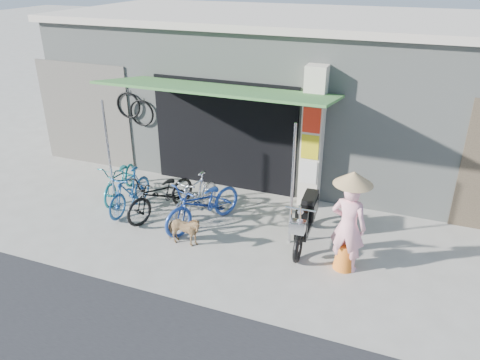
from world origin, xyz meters
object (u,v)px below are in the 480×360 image
at_px(nun, 349,223).
at_px(street_dog, 183,231).
at_px(bike_black, 161,194).
at_px(bike_teal, 120,179).
at_px(bike_navy, 204,204).
at_px(bike_silver, 196,196).
at_px(moped, 306,219).
at_px(bike_blue, 130,191).

bearing_deg(nun, street_dog, 15.72).
distance_m(bike_black, nun, 3.92).
distance_m(bike_teal, street_dog, 2.56).
xyz_separation_m(bike_black, street_dog, (0.95, -0.87, -0.16)).
relative_size(bike_black, nun, 0.98).
xyz_separation_m(bike_teal, bike_navy, (2.27, -0.48, 0.06)).
relative_size(bike_teal, bike_silver, 1.07).
bearing_deg(bike_silver, moped, 6.57).
relative_size(bike_blue, nun, 0.81).
distance_m(bike_blue, nun, 4.63).
bearing_deg(street_dog, moped, -68.42).
distance_m(bike_navy, moped, 2.03).
relative_size(bike_blue, bike_black, 0.83).
xyz_separation_m(bike_teal, bike_black, (1.27, -0.40, 0.04)).
bearing_deg(bike_navy, bike_silver, 160.47).
relative_size(bike_blue, street_dog, 2.00).
distance_m(bike_navy, street_dog, 0.81).
bearing_deg(bike_black, street_dog, -24.94).
relative_size(bike_teal, bike_blue, 1.10).
xyz_separation_m(bike_blue, nun, (4.59, -0.45, 0.46)).
bearing_deg(street_dog, nun, -86.25).
bearing_deg(moped, bike_navy, -177.69).
height_order(bike_teal, street_dog, bike_teal).
bearing_deg(bike_blue, nun, -4.41).
bearing_deg(bike_blue, moped, 3.47).
distance_m(bike_teal, bike_silver, 1.96).
distance_m(bike_silver, street_dog, 1.14).
relative_size(bike_black, bike_silver, 1.18).
bearing_deg(bike_black, bike_teal, -179.62).
xyz_separation_m(bike_navy, moped, (2.02, 0.18, -0.02)).
height_order(street_dog, nun, nun).
bearing_deg(bike_silver, street_dog, -66.45).
relative_size(bike_silver, street_dog, 2.05).
bearing_deg(bike_black, moped, 19.54).
height_order(bike_blue, bike_black, bike_black).
distance_m(bike_silver, bike_navy, 0.45).
distance_m(moped, nun, 1.12).
bearing_deg(nun, moped, -27.00).
height_order(bike_blue, bike_silver, bike_silver).
relative_size(bike_black, bike_navy, 0.96).
relative_size(bike_black, moped, 0.97).
height_order(bike_silver, nun, nun).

